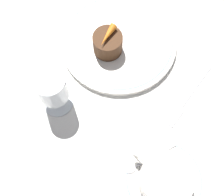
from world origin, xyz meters
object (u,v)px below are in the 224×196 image
at_px(coffee_cup, 165,179).
at_px(fork, 185,101).
at_px(dessert_cake, 109,44).
at_px(wine_glass, 52,90).
at_px(dinner_plate, 119,42).

height_order(coffee_cup, fork, coffee_cup).
bearing_deg(dessert_cake, fork, -176.68).
distance_m(coffee_cup, wine_glass, 0.27).
bearing_deg(dinner_plate, dessert_cake, 85.84).
relative_size(fork, dessert_cake, 2.65).
bearing_deg(wine_glass, dessert_cake, -92.80).
relative_size(dinner_plate, coffee_cup, 2.13).
distance_m(coffee_cup, fork, 0.18).
distance_m(dinner_plate, wine_glass, 0.21).
bearing_deg(dessert_cake, dinner_plate, -94.16).
bearing_deg(fork, dessert_cake, 3.32).
bearing_deg(dinner_plate, fork, 173.76).
relative_size(coffee_cup, fork, 0.72).
xyz_separation_m(dinner_plate, dessert_cake, (0.00, 0.03, 0.03)).
bearing_deg(fork, dinner_plate, -6.24).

